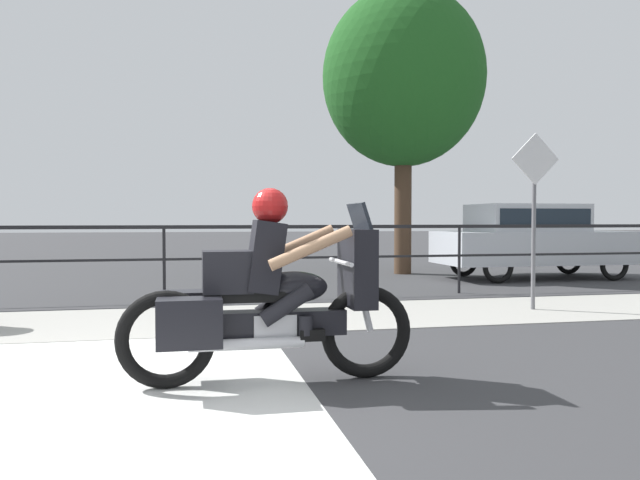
{
  "coord_description": "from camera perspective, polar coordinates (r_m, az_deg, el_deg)",
  "views": [
    {
      "loc": [
        0.35,
        -4.86,
        1.32
      ],
      "look_at": [
        1.5,
        0.49,
        1.14
      ],
      "focal_mm": 35.0,
      "sensor_mm": 36.0,
      "label": 1
    }
  ],
  "objects": [
    {
      "name": "crosswalk_band",
      "position": [
        4.89,
        -20.13,
        -13.82
      ],
      "size": [
        3.2,
        6.0,
        0.01
      ],
      "primitive_type": "cube",
      "color": "silver",
      "rests_on": "ground"
    },
    {
      "name": "ground_plane",
      "position": [
        5.05,
        -16.15,
        -13.31
      ],
      "size": [
        120.0,
        120.0,
        0.0
      ],
      "primitive_type": "plane",
      "color": "#38383A"
    },
    {
      "name": "sidewalk_band",
      "position": [
        8.37,
        -14.5,
        -7.18
      ],
      "size": [
        44.0,
        2.4,
        0.01
      ],
      "primitive_type": "cube",
      "color": "#A8A59E",
      "rests_on": "ground"
    },
    {
      "name": "fence_railing",
      "position": [
        10.31,
        -14.08,
        -0.13
      ],
      "size": [
        36.0,
        0.05,
        1.22
      ],
      "color": "black",
      "rests_on": "ground"
    },
    {
      "name": "tree_behind_sign",
      "position": [
        15.52,
        7.64,
        14.45
      ],
      "size": [
        3.88,
        3.88,
        6.85
      ],
      "color": "#473323",
      "rests_on": "ground"
    },
    {
      "name": "street_sign",
      "position": [
        9.53,
        19.01,
        3.62
      ],
      "size": [
        0.75,
        0.06,
        2.56
      ],
      "color": "slate",
      "rests_on": "ground"
    },
    {
      "name": "parked_car",
      "position": [
        14.57,
        18.86,
        0.3
      ],
      "size": [
        4.37,
        1.77,
        1.65
      ],
      "rotation": [
        0.0,
        0.0,
        0.03
      ],
      "color": "#B7BCC4",
      "rests_on": "ground"
    },
    {
      "name": "motorcycle",
      "position": [
        5.03,
        -4.8,
        -5.23
      ],
      "size": [
        2.39,
        0.76,
        1.57
      ],
      "rotation": [
        0.0,
        0.0,
        0.06
      ],
      "color": "black",
      "rests_on": "ground"
    }
  ]
}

